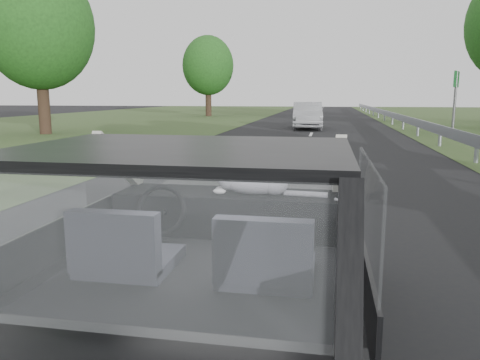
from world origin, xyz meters
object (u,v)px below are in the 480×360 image
at_px(other_car, 307,115).
at_px(highway_sign, 454,105).
at_px(cat, 254,182).
at_px(subject_car, 206,257).

height_order(other_car, highway_sign, highway_sign).
relative_size(cat, highway_sign, 0.23).
relative_size(subject_car, other_car, 0.97).
relative_size(subject_car, cat, 6.44).
bearing_deg(other_car, cat, -91.91).
bearing_deg(cat, highway_sign, 71.59).
distance_m(subject_car, highway_sign, 18.64).
distance_m(cat, other_car, 21.19).
distance_m(other_car, highway_sign, 7.30).
bearing_deg(highway_sign, cat, -85.17).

